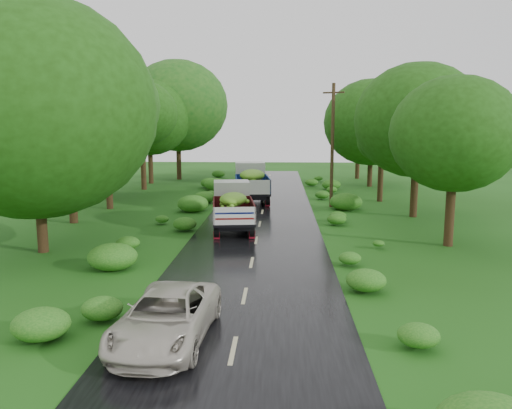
# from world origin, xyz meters

# --- Properties ---
(ground) EXTENTS (120.00, 120.00, 0.00)m
(ground) POSITION_xyz_m (0.00, 0.00, 0.00)
(ground) COLOR #18440E
(ground) RESTS_ON ground
(road) EXTENTS (6.50, 80.00, 0.02)m
(road) POSITION_xyz_m (0.00, 5.00, 0.01)
(road) COLOR black
(road) RESTS_ON ground
(road_lines) EXTENTS (0.12, 69.60, 0.00)m
(road_lines) POSITION_xyz_m (0.00, 6.00, 0.02)
(road_lines) COLOR #BFB78C
(road_lines) RESTS_ON road
(truck_near) EXTENTS (2.72, 5.92, 2.40)m
(truck_near) POSITION_xyz_m (-1.41, 10.67, 1.36)
(truck_near) COLOR black
(truck_near) RESTS_ON ground
(truck_far) EXTENTS (2.95, 6.65, 2.71)m
(truck_far) POSITION_xyz_m (-0.99, 20.83, 1.53)
(truck_far) COLOR black
(truck_far) RESTS_ON ground
(car) EXTENTS (2.43, 4.78, 1.29)m
(car) POSITION_xyz_m (-1.76, -3.53, 0.67)
(car) COLOR beige
(car) RESTS_ON road
(utility_pole) EXTENTS (1.38, 0.65, 8.28)m
(utility_pole) POSITION_xyz_m (4.61, 18.26, 4.26)
(utility_pole) COLOR #382616
(utility_pole) RESTS_ON ground
(trees_left) EXTENTS (7.34, 34.49, 9.49)m
(trees_left) POSITION_xyz_m (-10.40, 21.41, 6.60)
(trees_left) COLOR black
(trees_left) RESTS_ON ground
(trees_right) EXTENTS (4.26, 32.74, 7.64)m
(trees_right) POSITION_xyz_m (9.12, 21.66, 5.49)
(trees_right) COLOR black
(trees_right) RESTS_ON ground
(shrubs) EXTENTS (11.90, 44.00, 0.70)m
(shrubs) POSITION_xyz_m (0.00, 14.00, 0.35)
(shrubs) COLOR #185E16
(shrubs) RESTS_ON ground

